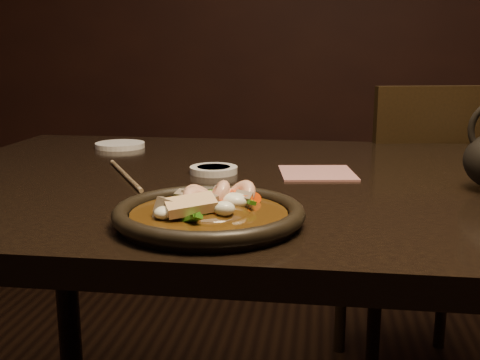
# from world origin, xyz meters

# --- Properties ---
(table) EXTENTS (1.60, 0.90, 0.75)m
(table) POSITION_xyz_m (0.00, 0.00, 0.67)
(table) COLOR black
(table) RESTS_ON floor
(chair) EXTENTS (0.50, 0.50, 0.89)m
(chair) POSITION_xyz_m (0.24, 0.59, 0.48)
(chair) COLOR black
(chair) RESTS_ON floor
(plate) EXTENTS (0.25, 0.25, 0.03)m
(plate) POSITION_xyz_m (-0.20, -0.30, 0.76)
(plate) COLOR black
(plate) RESTS_ON table
(stirfry) EXTENTS (0.14, 0.15, 0.06)m
(stirfry) POSITION_xyz_m (-0.20, -0.29, 0.77)
(stirfry) COLOR #3C240A
(stirfry) RESTS_ON plate
(soy_dish) EXTENTS (0.09, 0.09, 0.01)m
(soy_dish) POSITION_xyz_m (-0.25, 0.02, 0.76)
(soy_dish) COLOR white
(soy_dish) RESTS_ON table
(saucer_left) EXTENTS (0.11, 0.11, 0.01)m
(saucer_left) POSITION_xyz_m (-0.52, 0.28, 0.76)
(saucer_left) COLOR white
(saucer_left) RESTS_ON table
(chopsticks) EXTENTS (0.14, 0.24, 0.01)m
(chopsticks) POSITION_xyz_m (-0.41, -0.03, 0.75)
(chopsticks) COLOR #9E7F5A
(chopsticks) RESTS_ON table
(napkin) EXTENTS (0.15, 0.15, 0.00)m
(napkin) POSITION_xyz_m (-0.06, 0.04, 0.75)
(napkin) COLOR #A76966
(napkin) RESTS_ON table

